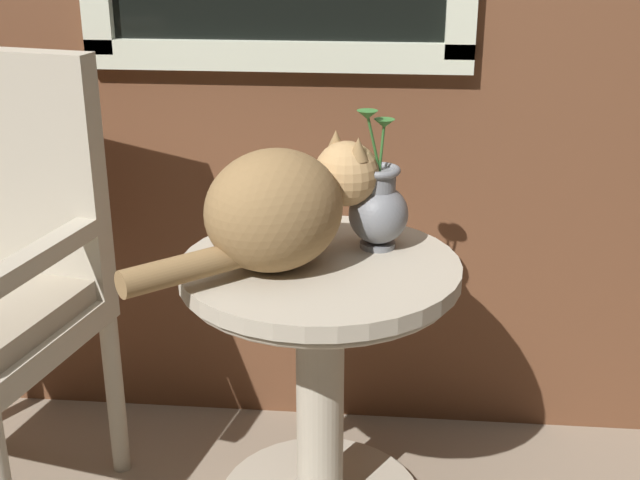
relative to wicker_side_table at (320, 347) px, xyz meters
The scene contains 3 objects.
wicker_side_table is the anchor object (origin of this frame).
cat 0.34m from the wicker_side_table, 162.01° to the right, with size 0.48×0.44×0.26m.
pewter_vase_with_ivy 0.33m from the wicker_side_table, 39.46° to the left, with size 0.13×0.13×0.31m.
Camera 1 is at (0.35, -1.40, 1.32)m, focal length 47.45 mm.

